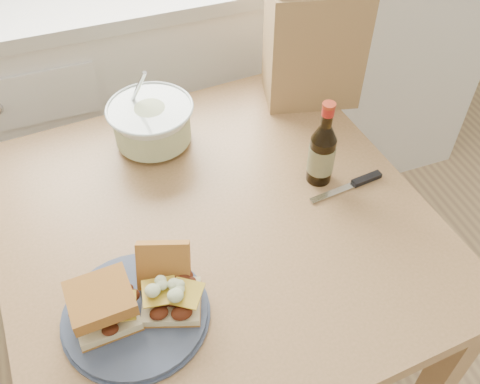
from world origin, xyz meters
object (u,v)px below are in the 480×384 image
object	(u,v)px
dining_table	(216,250)
beer_bottle	(322,152)
coleslaw_bowl	(152,125)
paper_bag	(314,44)
plate	(136,314)

from	to	relation	value
dining_table	beer_bottle	distance (m)	0.33
dining_table	coleslaw_bowl	bearing A→B (deg)	97.63
coleslaw_bowl	beer_bottle	world-z (taller)	beer_bottle
coleslaw_bowl	dining_table	bearing A→B (deg)	-78.31
beer_bottle	paper_bag	world-z (taller)	paper_bag
dining_table	coleslaw_bowl	xyz separation A→B (m)	(-0.06, 0.29, 0.16)
plate	beer_bottle	distance (m)	0.53
plate	beer_bottle	size ratio (longest dim) A/B	1.24
plate	paper_bag	bearing A→B (deg)	40.86
coleslaw_bowl	paper_bag	bearing A→B (deg)	5.99
beer_bottle	dining_table	bearing A→B (deg)	177.78
beer_bottle	paper_bag	distance (m)	0.34
plate	coleslaw_bowl	bearing A→B (deg)	72.14
coleslaw_bowl	paper_bag	size ratio (longest dim) A/B	0.67
plate	beer_bottle	bearing A→B (deg)	23.85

